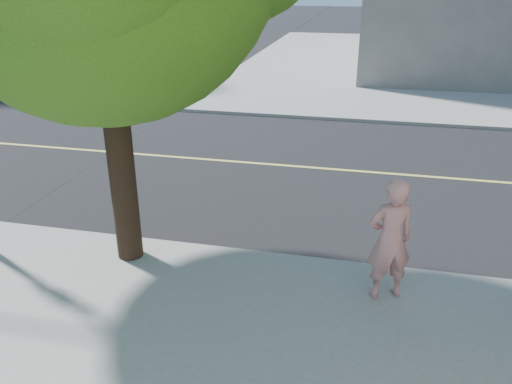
% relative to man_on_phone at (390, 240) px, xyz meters
% --- Properties ---
extents(ground, '(140.00, 140.00, 0.00)m').
position_rel_man_on_phone_xyz_m(ground, '(-6.09, 0.85, -1.03)').
color(ground, black).
rests_on(ground, ground).
extents(road_ew, '(140.00, 9.00, 0.01)m').
position_rel_man_on_phone_xyz_m(road_ew, '(-6.09, 5.35, -1.02)').
color(road_ew, black).
rests_on(road_ew, ground).
extents(man_on_phone, '(0.78, 0.65, 1.82)m').
position_rel_man_on_phone_xyz_m(man_on_phone, '(0.00, 0.00, 0.00)').
color(man_on_phone, '#D88B86').
rests_on(man_on_phone, sidewalk_se).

